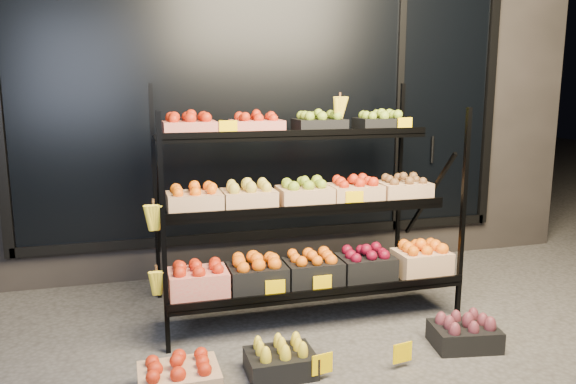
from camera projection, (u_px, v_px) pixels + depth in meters
name	position (u px, v px, depth m)	size (l,w,h in m)	color
ground	(332.00, 345.00, 3.61)	(24.00, 24.00, 0.00)	#514F4C
building	(247.00, 75.00, 5.73)	(6.00, 2.08, 3.50)	#2D2826
display_rack	(303.00, 207.00, 4.03)	(2.18, 1.02, 1.68)	black
tag_floor_a	(322.00, 370.00, 3.17)	(0.13, 0.01, 0.12)	#FCC700
tag_floor_b	(402.00, 359.00, 3.30)	(0.13, 0.01, 0.12)	#FCC700
floor_crate_left	(179.00, 377.00, 3.02)	(0.43, 0.32, 0.21)	tan
floor_crate_midleft	(280.00, 359.00, 3.23)	(0.39, 0.29, 0.20)	black
floor_crate_right	(464.00, 332.00, 3.58)	(0.45, 0.36, 0.20)	black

